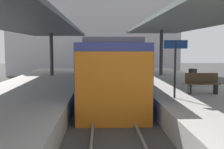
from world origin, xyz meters
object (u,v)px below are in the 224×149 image
object	(u,v)px
platform_sign	(175,56)
litter_bin	(193,76)
commuter_train	(109,70)
platform_bench	(202,83)

from	to	relation	value
platform_sign	litter_bin	distance (m)	4.77
commuter_train	platform_sign	size ratio (longest dim) A/B	5.14
platform_bench	litter_bin	distance (m)	3.24
litter_bin	platform_bench	bearing A→B (deg)	-101.88
commuter_train	platform_sign	xyz separation A→B (m)	(2.38, -4.48, 0.90)
platform_sign	commuter_train	bearing A→B (deg)	118.00
platform_bench	platform_sign	bearing A→B (deg)	-146.48
platform_sign	litter_bin	size ratio (longest dim) A/B	2.76
commuter_train	platform_bench	xyz separation A→B (m)	(3.81, -3.54, -0.26)
platform_bench	commuter_train	bearing A→B (deg)	137.10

